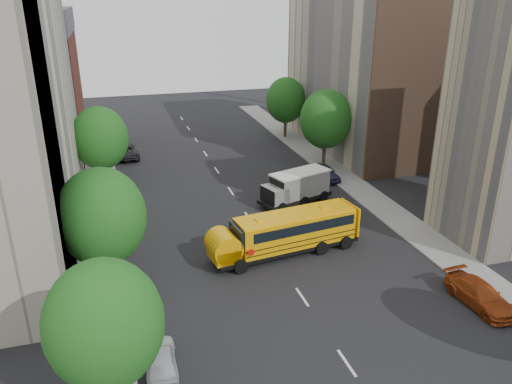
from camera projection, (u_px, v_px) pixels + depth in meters
name	position (u px, v px, depth m)	size (l,w,h in m)	color
ground	(263.00, 239.00, 37.03)	(120.00, 120.00, 0.00)	black
sidewalk_left	(101.00, 229.00, 38.43)	(3.00, 80.00, 0.12)	slate
sidewalk_right	(369.00, 197.00, 44.49)	(3.00, 80.00, 0.12)	slate
lane_markings	(231.00, 191.00, 45.93)	(0.15, 64.00, 0.01)	silver
building_left_redbrick	(32.00, 95.00, 54.80)	(10.00, 15.00, 13.00)	maroon
building_right_far	(363.00, 69.00, 56.25)	(10.00, 22.00, 18.00)	#C1B296
building_right_sidewall	(419.00, 85.00, 46.45)	(10.10, 0.30, 18.00)	brown
street_tree_0	(105.00, 324.00, 19.94)	(4.80, 4.80, 7.41)	#38281C
street_tree_1	(102.00, 217.00, 28.73)	(5.12, 5.12, 7.90)	#38281C
street_tree_2	(100.00, 138.00, 44.80)	(4.99, 4.99, 7.71)	#38281C
street_tree_4	(326.00, 119.00, 50.52)	(5.25, 5.25, 8.10)	#38281C
street_tree_5	(286.00, 100.00, 61.34)	(4.86, 4.86, 7.51)	#38281C
school_bus	(285.00, 232.00, 34.36)	(10.82, 3.84, 2.99)	black
safari_truck	(296.00, 187.00, 42.76)	(6.89, 4.17, 2.79)	black
parked_car_0	(161.00, 359.00, 23.89)	(1.50, 3.74, 1.27)	silver
parked_car_1	(122.00, 193.00, 43.62)	(1.51, 4.33, 1.43)	silver
parked_car_2	(125.00, 150.00, 55.17)	(2.65, 5.75, 1.60)	black
parked_car_3	(480.00, 295.00, 28.94)	(1.90, 4.68, 1.36)	#913712
parked_car_4	(325.00, 172.00, 48.61)	(1.66, 4.13, 1.41)	#36355D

